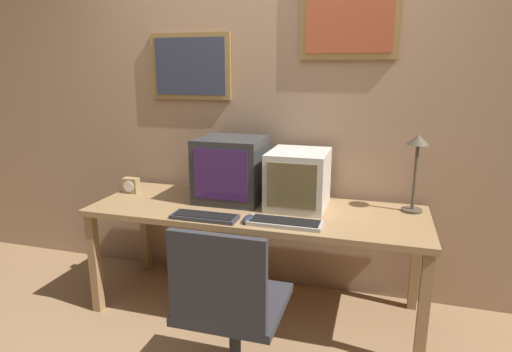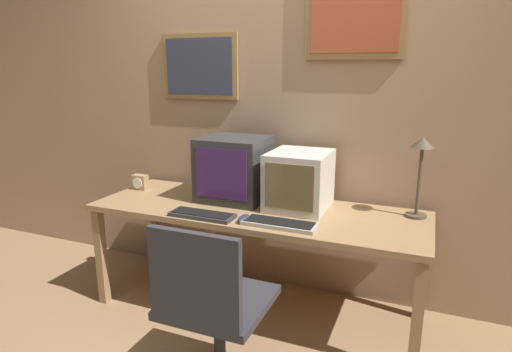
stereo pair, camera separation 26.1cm
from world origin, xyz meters
The scene contains 10 objects.
wall_back centered at (0.00, 1.35, 1.31)m, with size 8.00×0.08×2.60m.
desk centered at (0.00, 0.91, 0.64)m, with size 2.08×0.71×0.70m.
monitor_left centered at (-0.21, 1.04, 0.91)m, with size 0.42×0.39×0.42m.
monitor_right centered at (0.24, 1.03, 0.88)m, with size 0.36×0.41×0.35m.
keyboard_main centered at (-0.23, 0.65, 0.71)m, with size 0.39×0.14×0.03m.
keyboard_side centered at (0.24, 0.68, 0.71)m, with size 0.42×0.15×0.03m.
mouse_near_keyboard centered at (0.03, 0.67, 0.72)m, with size 0.06×0.12×0.04m.
desk_clock centered at (-0.94, 1.00, 0.75)m, with size 0.11×0.07×0.11m.
desk_lamp centered at (0.93, 1.13, 1.05)m, with size 0.13×0.13×0.47m.
office_chair centered at (0.11, 0.12, 0.40)m, with size 0.49×0.49×0.91m.
Camera 2 is at (0.97, -1.43, 1.54)m, focal length 30.00 mm.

